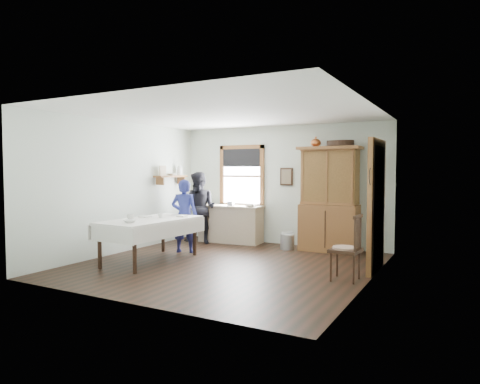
{
  "coord_description": "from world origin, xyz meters",
  "views": [
    {
      "loc": [
        3.82,
        -6.56,
        1.71
      ],
      "look_at": [
        0.12,
        0.3,
        1.3
      ],
      "focal_mm": 32.0,
      "sensor_mm": 36.0,
      "label": 1
    }
  ],
  "objects_px": {
    "work_counter": "(231,224)",
    "dining_table": "(150,240)",
    "pail": "(287,242)",
    "spindle_chair": "(345,247)",
    "china_hutch": "(329,199)",
    "wicker_basket": "(313,246)",
    "figure_dark": "(200,210)",
    "woman_blue": "(184,219)"
  },
  "relations": [
    {
      "from": "china_hutch",
      "to": "work_counter",
      "type": "bearing_deg",
      "value": 179.46
    },
    {
      "from": "wicker_basket",
      "to": "dining_table",
      "type": "bearing_deg",
      "value": -132.95
    },
    {
      "from": "pail",
      "to": "figure_dark",
      "type": "distance_m",
      "value": 2.16
    },
    {
      "from": "china_hutch",
      "to": "woman_blue",
      "type": "relative_size",
      "value": 1.56
    },
    {
      "from": "work_counter",
      "to": "figure_dark",
      "type": "distance_m",
      "value": 0.8
    },
    {
      "from": "china_hutch",
      "to": "dining_table",
      "type": "bearing_deg",
      "value": -136.74
    },
    {
      "from": "dining_table",
      "to": "spindle_chair",
      "type": "distance_m",
      "value": 3.56
    },
    {
      "from": "pail",
      "to": "figure_dark",
      "type": "height_order",
      "value": "figure_dark"
    },
    {
      "from": "work_counter",
      "to": "woman_blue",
      "type": "distance_m",
      "value": 1.56
    },
    {
      "from": "dining_table",
      "to": "figure_dark",
      "type": "relative_size",
      "value": 1.29
    },
    {
      "from": "pail",
      "to": "wicker_basket",
      "type": "bearing_deg",
      "value": 14.94
    },
    {
      "from": "spindle_chair",
      "to": "wicker_basket",
      "type": "xyz_separation_m",
      "value": [
        -1.23,
        2.12,
        -0.42
      ]
    },
    {
      "from": "china_hutch",
      "to": "figure_dark",
      "type": "distance_m",
      "value": 2.96
    },
    {
      "from": "china_hutch",
      "to": "pail",
      "type": "relative_size",
      "value": 6.75
    },
    {
      "from": "pail",
      "to": "woman_blue",
      "type": "height_order",
      "value": "woman_blue"
    },
    {
      "from": "wicker_basket",
      "to": "figure_dark",
      "type": "distance_m",
      "value": 2.7
    },
    {
      "from": "work_counter",
      "to": "pail",
      "type": "xyz_separation_m",
      "value": [
        1.51,
        -0.2,
        -0.27
      ]
    },
    {
      "from": "figure_dark",
      "to": "pail",
      "type": "bearing_deg",
      "value": 5.97
    },
    {
      "from": "china_hutch",
      "to": "wicker_basket",
      "type": "xyz_separation_m",
      "value": [
        -0.32,
        -0.08,
        -1.0
      ]
    },
    {
      "from": "spindle_chair",
      "to": "figure_dark",
      "type": "xyz_separation_m",
      "value": [
        -3.81,
        1.69,
        0.25
      ]
    },
    {
      "from": "woman_blue",
      "to": "work_counter",
      "type": "bearing_deg",
      "value": -118.37
    },
    {
      "from": "woman_blue",
      "to": "figure_dark",
      "type": "relative_size",
      "value": 0.91
    },
    {
      "from": "china_hutch",
      "to": "woman_blue",
      "type": "distance_m",
      "value": 3.04
    },
    {
      "from": "wicker_basket",
      "to": "figure_dark",
      "type": "bearing_deg",
      "value": -170.55
    },
    {
      "from": "china_hutch",
      "to": "woman_blue",
      "type": "xyz_separation_m",
      "value": [
        -2.59,
        -1.54,
        -0.39
      ]
    },
    {
      "from": "pail",
      "to": "wicker_basket",
      "type": "relative_size",
      "value": 1.03
    },
    {
      "from": "work_counter",
      "to": "woman_blue",
      "type": "relative_size",
      "value": 1.09
    },
    {
      "from": "work_counter",
      "to": "dining_table",
      "type": "distance_m",
      "value": 2.56
    },
    {
      "from": "work_counter",
      "to": "figure_dark",
      "type": "relative_size",
      "value": 0.99
    },
    {
      "from": "work_counter",
      "to": "figure_dark",
      "type": "height_order",
      "value": "figure_dark"
    },
    {
      "from": "dining_table",
      "to": "wicker_basket",
      "type": "xyz_separation_m",
      "value": [
        2.31,
        2.48,
        -0.3
      ]
    },
    {
      "from": "china_hutch",
      "to": "pail",
      "type": "distance_m",
      "value": 1.28
    },
    {
      "from": "wicker_basket",
      "to": "figure_dark",
      "type": "relative_size",
      "value": 0.21
    },
    {
      "from": "pail",
      "to": "woman_blue",
      "type": "xyz_separation_m",
      "value": [
        -1.75,
        -1.32,
        0.54
      ]
    },
    {
      "from": "work_counter",
      "to": "china_hutch",
      "type": "relative_size",
      "value": 0.7
    },
    {
      "from": "pail",
      "to": "spindle_chair",
      "type": "bearing_deg",
      "value": -48.39
    },
    {
      "from": "wicker_basket",
      "to": "pail",
      "type": "bearing_deg",
      "value": -165.06
    },
    {
      "from": "pail",
      "to": "work_counter",
      "type": "bearing_deg",
      "value": 172.4
    },
    {
      "from": "spindle_chair",
      "to": "wicker_basket",
      "type": "bearing_deg",
      "value": 124.62
    },
    {
      "from": "work_counter",
      "to": "spindle_chair",
      "type": "relative_size",
      "value": 1.48
    },
    {
      "from": "dining_table",
      "to": "figure_dark",
      "type": "height_order",
      "value": "figure_dark"
    },
    {
      "from": "china_hutch",
      "to": "dining_table",
      "type": "height_order",
      "value": "china_hutch"
    }
  ]
}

